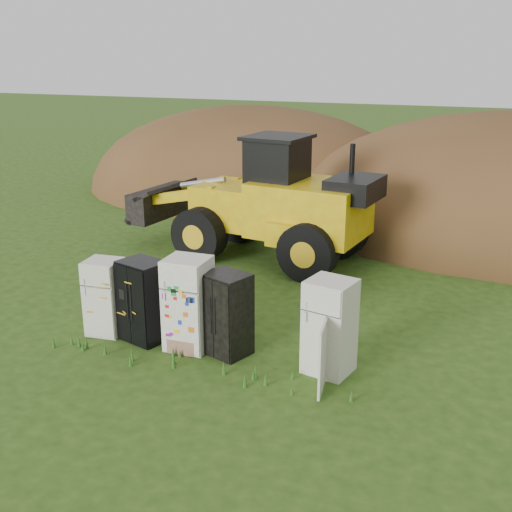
{
  "coord_description": "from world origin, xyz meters",
  "views": [
    {
      "loc": [
        5.08,
        -10.54,
        5.78
      ],
      "look_at": [
        0.2,
        2.0,
        1.4
      ],
      "focal_mm": 45.0,
      "sensor_mm": 36.0,
      "label": 1
    }
  ],
  "objects_px": {
    "fridge_dark_mid": "(227,314)",
    "fridge_open_door": "(330,327)",
    "fridge_leftmost": "(105,297)",
    "wheel_loader": "(249,196)",
    "fridge_sticker": "(188,304)",
    "fridge_black_side": "(144,301)"
  },
  "relations": [
    {
      "from": "fridge_dark_mid",
      "to": "fridge_open_door",
      "type": "relative_size",
      "value": 0.92
    },
    {
      "from": "fridge_leftmost",
      "to": "wheel_loader",
      "type": "relative_size",
      "value": 0.22
    },
    {
      "from": "fridge_leftmost",
      "to": "wheel_loader",
      "type": "height_order",
      "value": "wheel_loader"
    },
    {
      "from": "fridge_sticker",
      "to": "fridge_open_door",
      "type": "height_order",
      "value": "fridge_sticker"
    },
    {
      "from": "fridge_sticker",
      "to": "fridge_dark_mid",
      "type": "relative_size",
      "value": 1.14
    },
    {
      "from": "fridge_dark_mid",
      "to": "fridge_black_side",
      "type": "bearing_deg",
      "value": -158.79
    },
    {
      "from": "fridge_sticker",
      "to": "fridge_open_door",
      "type": "relative_size",
      "value": 1.05
    },
    {
      "from": "fridge_black_side",
      "to": "fridge_open_door",
      "type": "bearing_deg",
      "value": 17.28
    },
    {
      "from": "fridge_black_side",
      "to": "fridge_dark_mid",
      "type": "distance_m",
      "value": 1.84
    },
    {
      "from": "wheel_loader",
      "to": "fridge_dark_mid",
      "type": "bearing_deg",
      "value": -64.78
    },
    {
      "from": "fridge_black_side",
      "to": "wheel_loader",
      "type": "relative_size",
      "value": 0.23
    },
    {
      "from": "fridge_black_side",
      "to": "fridge_dark_mid",
      "type": "xyz_separation_m",
      "value": [
        1.84,
        0.03,
        -0.02
      ]
    },
    {
      "from": "fridge_dark_mid",
      "to": "wheel_loader",
      "type": "relative_size",
      "value": 0.23
    },
    {
      "from": "fridge_sticker",
      "to": "fridge_open_door",
      "type": "distance_m",
      "value": 2.88
    },
    {
      "from": "fridge_leftmost",
      "to": "fridge_sticker",
      "type": "distance_m",
      "value": 1.96
    },
    {
      "from": "fridge_sticker",
      "to": "wheel_loader",
      "type": "xyz_separation_m",
      "value": [
        -1.13,
        6.1,
        0.82
      ]
    },
    {
      "from": "fridge_dark_mid",
      "to": "wheel_loader",
      "type": "bearing_deg",
      "value": 127.99
    },
    {
      "from": "fridge_leftmost",
      "to": "fridge_dark_mid",
      "type": "relative_size",
      "value": 0.97
    },
    {
      "from": "wheel_loader",
      "to": "fridge_open_door",
      "type": "bearing_deg",
      "value": -49.05
    },
    {
      "from": "fridge_black_side",
      "to": "fridge_sticker",
      "type": "distance_m",
      "value": 1.03
    },
    {
      "from": "fridge_sticker",
      "to": "wheel_loader",
      "type": "relative_size",
      "value": 0.26
    },
    {
      "from": "fridge_leftmost",
      "to": "fridge_open_door",
      "type": "distance_m",
      "value": 4.84
    }
  ]
}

